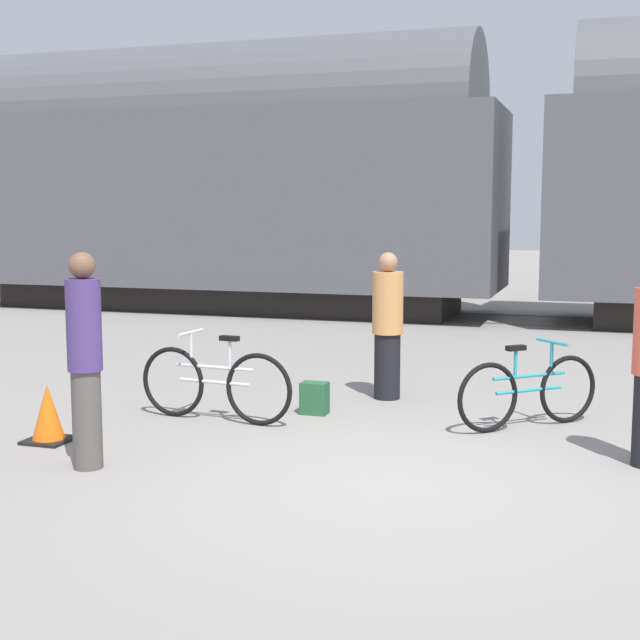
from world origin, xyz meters
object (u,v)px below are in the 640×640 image
Objects in this scene: bicycle_silver at (215,383)px; person_in_tan at (388,326)px; person_in_purple at (85,358)px; traffic_cone at (48,415)px; freight_train at (526,168)px; bicycle_teal at (529,391)px; backpack at (315,398)px.

person_in_tan reaches higher than bicycle_silver.
person_in_purple is 3.31× the size of traffic_cone.
traffic_cone is at bearing -107.49° from freight_train.
bicycle_teal is 0.75× the size of person_in_tan.
bicycle_silver is at bearing -145.35° from backpack.
person_in_purple is 1.24m from traffic_cone.
traffic_cone is (-3.35, -10.64, -2.67)m from freight_train.
bicycle_silver is 1.04× the size of person_in_tan.
person_in_purple is at bearing -115.75° from backpack.
freight_train is 14.42× the size of person_in_tan.
backpack is at bearing 34.65° from bicycle_silver.
bicycle_teal is at bearing 12.80° from bicycle_silver.
person_in_tan is at bearing 47.92° from traffic_cone.
backpack is (-2.21, -0.10, -0.20)m from bicycle_teal.
freight_train is 11.71m from person_in_purple.
person_in_purple reaches higher than traffic_cone.
person_in_tan is (1.42, 1.60, 0.45)m from bicycle_silver.
freight_train is 44.01× the size of traffic_cone.
backpack is 2.73m from traffic_cone.
bicycle_teal is at bearing -62.29° from person_in_purple.
traffic_cone is at bearing 43.62° from person_in_purple.
bicycle_silver is 0.96× the size of person_in_purple.
bicycle_teal is 4.30m from person_in_purple.
backpack is at bearing -177.52° from bicycle_teal.
person_in_purple reaches higher than person_in_tan.
person_in_tan is 0.92× the size of person_in_purple.
bicycle_silver reaches higher than bicycle_teal.
person_in_purple is (-3.40, -2.56, 0.57)m from bicycle_teal.
person_in_purple is 2.85m from backpack.
freight_train is 13.91× the size of bicycle_silver.
bicycle_teal is at bearing -84.28° from freight_train.
person_in_purple reaches higher than bicycle_silver.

